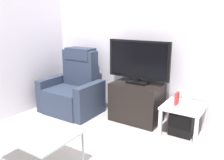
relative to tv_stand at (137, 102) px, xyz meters
The scene contains 12 objects.
ground_plane 0.88m from the tv_stand, 85.90° to the right, with size 6.40×6.40×0.00m, color #BCB2AD.
wall_back 1.04m from the tv_stand, 79.09° to the left, with size 6.40×0.06×2.60m, color silver.
wall_side 2.23m from the tv_stand, 155.66° to the right, with size 0.06×4.48×2.60m, color silver.
tv_stand is the anchor object (origin of this frame).
television 0.65m from the tv_stand, 90.00° to the left, with size 0.99×0.20×0.66m.
recliner_armchair 1.14m from the tv_stand, 168.81° to the right, with size 0.98×0.78×1.08m.
side_table 0.75m from the tv_stand, ahead, with size 0.54×0.54×0.42m.
subwoofer_box 0.76m from the tv_stand, ahead, with size 0.31×0.31×0.31m, color black.
book_upright 0.68m from the tv_stand, ahead, with size 0.03×0.13×0.17m, color red.
game_console 0.82m from the tv_stand, ahead, with size 0.07×0.20×0.24m, color white.
coffee_table 1.71m from the tv_stand, 102.02° to the right, with size 0.90×0.60×0.44m.
cell_phone 1.72m from the tv_stand, 97.14° to the right, with size 0.07×0.15×0.01m, color #B7B7BC.
Camera 1 is at (1.48, -2.30, 1.58)m, focal length 37.61 mm.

